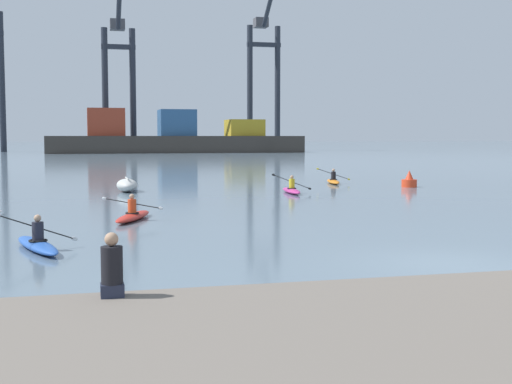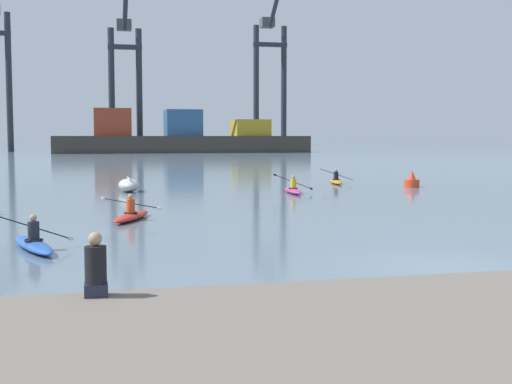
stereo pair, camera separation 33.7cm
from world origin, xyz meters
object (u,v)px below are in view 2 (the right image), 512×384
object	(u,v)px
capsized_dinghy	(129,185)
channel_buoy	(412,181)
kayak_magenta	(293,190)
kayak_red	(132,215)
kayak_blue	(33,243)
seated_onlooker	(96,268)
container_barge	(180,138)
gantry_crane_west_mid	(125,68)
gantry_crane_east_mid	(271,66)
kayak_orange	(336,181)

from	to	relation	value
capsized_dinghy	channel_buoy	world-z (taller)	channel_buoy
kayak_magenta	kayak_red	xyz separation A→B (m)	(-8.95, -9.86, 0.00)
channel_buoy	kayak_blue	size ratio (longest dim) A/B	0.29
channel_buoy	kayak_magenta	world-z (taller)	kayak_magenta
channel_buoy	capsized_dinghy	bearing A→B (deg)	177.77
kayak_magenta	seated_onlooker	bearing A→B (deg)	-112.29
channel_buoy	seated_onlooker	world-z (taller)	seated_onlooker
container_barge	kayak_blue	distance (m)	110.21
channel_buoy	kayak_magenta	distance (m)	8.46
container_barge	gantry_crane_west_mid	size ratio (longest dim) A/B	1.42
container_barge	gantry_crane_west_mid	world-z (taller)	gantry_crane_west_mid
capsized_dinghy	seated_onlooker	size ratio (longest dim) A/B	2.93
gantry_crane_east_mid	kayak_orange	distance (m)	105.07
seated_onlooker	gantry_crane_west_mid	bearing A→B (deg)	87.04
channel_buoy	kayak_orange	distance (m)	5.14
container_barge	kayak_blue	size ratio (longest dim) A/B	13.67
gantry_crane_west_mid	kayak_blue	size ratio (longest dim) A/B	9.65
container_barge	capsized_dinghy	bearing A→B (deg)	-98.92
kayak_magenta	kayak_blue	bearing A→B (deg)	-126.80
container_barge	kayak_magenta	world-z (taller)	container_barge
capsized_dinghy	kayak_orange	xyz separation A→B (m)	(13.12, 3.28, -0.18)
channel_buoy	kayak_blue	world-z (taller)	kayak_blue
container_barge	kayak_magenta	xyz separation A→B (m)	(-5.71, -92.93, -2.47)
capsized_dinghy	kayak_orange	distance (m)	13.53
channel_buoy	kayak_red	distance (m)	21.05
container_barge	gantry_crane_west_mid	xyz separation A→B (m)	(-9.51, 7.36, 13.53)
gantry_crane_west_mid	kayak_red	distance (m)	111.43
gantry_crane_east_mid	kayak_blue	size ratio (longest dim) A/B	10.95
container_barge	kayak_blue	world-z (taller)	container_barge
kayak_red	channel_buoy	bearing A→B (deg)	36.06
gantry_crane_east_mid	capsized_dinghy	distance (m)	111.63
kayak_blue	kayak_magenta	xyz separation A→B (m)	(11.85, 15.84, 0.00)
gantry_crane_east_mid	kayak_blue	bearing A→B (deg)	-107.42
gantry_crane_east_mid	kayak_blue	world-z (taller)	gantry_crane_east_mid
channel_buoy	kayak_blue	xyz separation A→B (m)	(-19.92, -18.37, -0.19)
container_barge	gantry_crane_east_mid	xyz separation A→B (m)	(21.18, 14.68, 15.33)
container_barge	gantry_crane_east_mid	distance (m)	29.98
kayak_blue	kayak_red	distance (m)	6.64
container_barge	gantry_crane_east_mid	world-z (taller)	gantry_crane_east_mid
container_barge	kayak_blue	bearing A→B (deg)	-99.17
capsized_dinghy	channel_buoy	size ratio (longest dim) A/B	2.62
container_barge	capsized_dinghy	size ratio (longest dim) A/B	17.86
channel_buoy	kayak_red	xyz separation A→B (m)	(-17.02, -12.39, -0.19)
kayak_blue	seated_onlooker	xyz separation A→B (m)	(1.58, -9.22, 1.00)
kayak_magenta	kayak_red	bearing A→B (deg)	-132.22
gantry_crane_east_mid	kayak_magenta	bearing A→B (deg)	-104.03
channel_buoy	kayak_orange	xyz separation A→B (m)	(-3.32, 3.92, -0.19)
kayak_red	seated_onlooker	xyz separation A→B (m)	(-1.32, -15.19, 1.00)
container_barge	seated_onlooker	xyz separation A→B (m)	(-15.98, -117.99, -1.46)
gantry_crane_west_mid	gantry_crane_east_mid	bearing A→B (deg)	13.41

